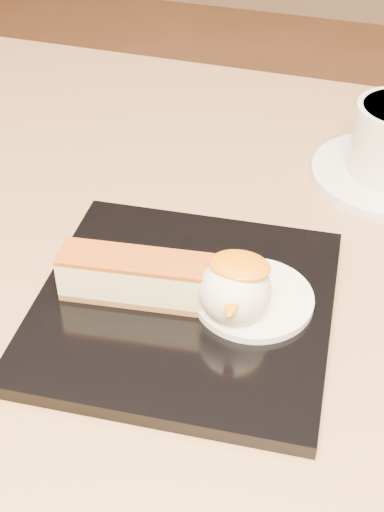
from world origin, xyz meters
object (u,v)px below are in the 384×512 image
(dessert_plate, at_px, (184,307))
(table, at_px, (168,403))
(cheesecake, at_px, (137,277))
(ice_cream_scoop, at_px, (235,290))

(dessert_plate, bearing_deg, table, 131.02)
(cheesecake, height_order, ice_cream_scoop, ice_cream_scoop)
(cheesecake, xyz_separation_m, ice_cream_scoop, (0.07, 0.00, 0.01))
(table, bearing_deg, ice_cream_scoop, -28.51)
(dessert_plate, height_order, cheesecake, cheesecake)
(table, xyz_separation_m, cheesecake, (-0.01, -0.04, 0.19))
(table, height_order, cheesecake, cheesecake)
(dessert_plate, bearing_deg, cheesecake, -171.87)
(dessert_plate, relative_size, ice_cream_scoop, 4.21)
(cheesecake, bearing_deg, dessert_plate, 0.87)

